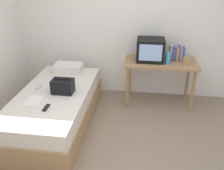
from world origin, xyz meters
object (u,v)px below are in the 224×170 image
(pillow, at_px, (68,68))
(handbag, at_px, (63,86))
(remote_dark, at_px, (46,108))
(bed, at_px, (56,108))
(remote_silver, at_px, (38,87))
(book_row, at_px, (177,53))
(tv, at_px, (150,50))
(water_bottle, at_px, (168,58))
(picture_frame, at_px, (186,61))
(magazine, at_px, (34,101))
(desk, at_px, (160,67))

(pillow, relative_size, handbag, 1.59)
(handbag, xyz_separation_m, remote_dark, (-0.08, -0.44, -0.09))
(bed, xyz_separation_m, handbag, (0.14, -0.00, 0.38))
(remote_dark, xyz_separation_m, remote_silver, (-0.33, 0.53, 0.00))
(book_row, height_order, handbag, book_row)
(remote_dark, bearing_deg, tv, 45.56)
(water_bottle, bearing_deg, tv, 157.03)
(tv, bearing_deg, remote_dark, -134.44)
(picture_frame, height_order, remote_silver, picture_frame)
(bed, height_order, water_bottle, water_bottle)
(book_row, height_order, pillow, book_row)
(book_row, bearing_deg, remote_dark, -140.91)
(handbag, relative_size, remote_dark, 1.92)
(picture_frame, bearing_deg, tv, 166.60)
(tv, distance_m, picture_frame, 0.59)
(remote_dark, bearing_deg, picture_frame, 32.50)
(handbag, bearing_deg, bed, 178.01)
(picture_frame, height_order, handbag, picture_frame)
(bed, relative_size, magazine, 6.90)
(desk, xyz_separation_m, remote_silver, (-1.81, -0.76, -0.12))
(desk, height_order, magazine, desk)
(tv, height_order, magazine, tv)
(tv, distance_m, remote_silver, 1.85)
(bed, distance_m, pillow, 0.83)
(bed, bearing_deg, book_row, 28.00)
(tv, distance_m, water_bottle, 0.31)
(desk, relative_size, picture_frame, 8.96)
(water_bottle, height_order, remote_dark, water_bottle)
(tv, distance_m, handbag, 1.52)
(handbag, bearing_deg, desk, 31.31)
(remote_silver, bearing_deg, water_bottle, 19.23)
(handbag, bearing_deg, remote_dark, -99.99)
(bed, xyz_separation_m, water_bottle, (1.63, 0.75, 0.60))
(remote_dark, bearing_deg, handbag, 80.01)
(tv, height_order, remote_dark, tv)
(water_bottle, bearing_deg, remote_silver, -160.77)
(tv, bearing_deg, water_bottle, -22.97)
(desk, relative_size, remote_dark, 7.44)
(remote_silver, bearing_deg, magazine, -75.83)
(desk, xyz_separation_m, pillow, (-1.55, -0.08, -0.07))
(tv, bearing_deg, desk, -6.62)
(tv, relative_size, book_row, 1.78)
(book_row, bearing_deg, water_bottle, -127.32)
(water_bottle, xyz_separation_m, picture_frame, (0.29, -0.02, -0.03))
(desk, distance_m, remote_silver, 1.96)
(desk, xyz_separation_m, magazine, (-1.71, -1.14, -0.13))
(handbag, bearing_deg, remote_silver, 167.85)
(pillow, xyz_separation_m, magazine, (-0.16, -1.05, -0.06))
(pillow, bearing_deg, remote_dark, -86.22)
(water_bottle, distance_m, remote_silver, 2.04)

